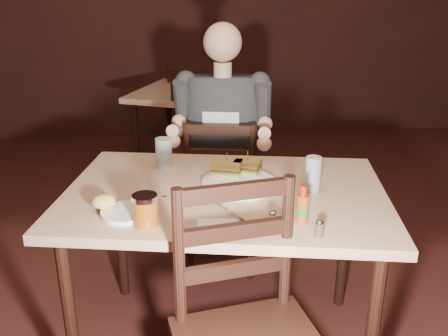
{
  "coord_description": "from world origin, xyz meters",
  "views": [
    {
      "loc": [
        -0.14,
        -1.68,
        1.59
      ],
      "look_at": [
        0.03,
        0.24,
        0.85
      ],
      "focal_mm": 40.0,
      "sensor_mm": 36.0,
      "label": 1
    }
  ],
  "objects": [
    {
      "name": "bg_chair_near",
      "position": [
        -0.07,
        1.58,
        0.46
      ],
      "size": [
        0.52,
        0.55,
        0.93
      ],
      "primitive_type": null,
      "rotation": [
        0.0,
        0.0,
        -0.22
      ],
      "color": "black",
      "rests_on": "ground"
    },
    {
      "name": "chair_far",
      "position": [
        0.08,
        0.9,
        0.45
      ],
      "size": [
        0.49,
        0.52,
        0.9
      ],
      "primitive_type": null,
      "rotation": [
        0.0,
        0.0,
        2.96
      ],
      "color": "black",
      "rests_on": "ground"
    },
    {
      "name": "sandwich_left",
      "position": [
        0.05,
        0.32,
        0.84
      ],
      "size": [
        0.15,
        0.13,
        0.1
      ],
      "primitive_type": null,
      "rotation": [
        0.0,
        0.0,
        -0.29
      ],
      "color": "gold",
      "rests_on": "dinner_plate"
    },
    {
      "name": "hot_sauce",
      "position": [
        0.27,
        -0.11,
        0.84
      ],
      "size": [
        0.05,
        0.05,
        0.14
      ],
      "primitive_type": null,
      "rotation": [
        0.0,
        0.0,
        -0.17
      ],
      "color": "#8E4210",
      "rests_on": "main_table"
    },
    {
      "name": "glass_right",
      "position": [
        0.38,
        0.16,
        0.84
      ],
      "size": [
        0.07,
        0.07,
        0.15
      ],
      "primitive_type": "cylinder",
      "rotation": [
        0.0,
        0.0,
        -0.17
      ],
      "color": "silver",
      "rests_on": "main_table"
    },
    {
      "name": "dinner_plate",
      "position": [
        0.09,
        0.23,
        0.78
      ],
      "size": [
        0.35,
        0.35,
        0.02
      ],
      "primitive_type": "cylinder",
      "rotation": [
        0.0,
        0.0,
        -0.17
      ],
      "color": "white",
      "rests_on": "main_table"
    },
    {
      "name": "bg_table",
      "position": [
        -0.07,
        2.13,
        0.68
      ],
      "size": [
        1.04,
        1.04,
        0.77
      ],
      "rotation": [
        0.0,
        0.0,
        -0.39
      ],
      "color": "tan",
      "rests_on": "ground"
    },
    {
      "name": "napkin",
      "position": [
        -0.03,
        -0.13,
        0.77
      ],
      "size": [
        0.16,
        0.15,
        0.0
      ],
      "primitive_type": "cube",
      "rotation": [
        0.0,
        0.0,
        -0.1
      ],
      "color": "white",
      "rests_on": "main_table"
    },
    {
      "name": "room_shell",
      "position": [
        0.0,
        0.0,
        1.4
      ],
      "size": [
        7.0,
        7.0,
        7.0
      ],
      "color": "black",
      "rests_on": "ground"
    },
    {
      "name": "syrup_dispenser",
      "position": [
        -0.28,
        -0.09,
        0.83
      ],
      "size": [
        0.11,
        0.11,
        0.12
      ],
      "primitive_type": null,
      "rotation": [
        0.0,
        0.0,
        -0.17
      ],
      "color": "#8E4210",
      "rests_on": "main_table"
    },
    {
      "name": "knife",
      "position": [
        0.03,
        -0.02,
        0.78
      ],
      "size": [
        0.11,
        0.19,
        0.0
      ],
      "primitive_type": "cube",
      "rotation": [
        0.0,
        0.0,
        0.48
      ],
      "color": "silver",
      "rests_on": "napkin"
    },
    {
      "name": "bread_roll",
      "position": [
        -0.44,
        0.03,
        0.81
      ],
      "size": [
        0.1,
        0.09,
        0.05
      ],
      "primitive_type": "ellipsoid",
      "rotation": [
        0.0,
        0.0,
        -0.17
      ],
      "color": "#DEBD65",
      "rests_on": "side_plate"
    },
    {
      "name": "bg_chair_far",
      "position": [
        -0.07,
        2.68,
        0.47
      ],
      "size": [
        0.45,
        0.49,
        0.93
      ],
      "primitive_type": null,
      "rotation": [
        0.0,
        0.0,
        3.19
      ],
      "color": "black",
      "rests_on": "ground"
    },
    {
      "name": "fork",
      "position": [
        0.16,
        -0.14,
        0.78
      ],
      "size": [
        0.06,
        0.16,
        0.01
      ],
      "primitive_type": "cube",
      "rotation": [
        0.0,
        0.0,
        -0.31
      ],
      "color": "silver",
      "rests_on": "napkin"
    },
    {
      "name": "glass_left",
      "position": [
        -0.23,
        0.47,
        0.84
      ],
      "size": [
        0.09,
        0.09,
        0.14
      ],
      "primitive_type": "cylinder",
      "rotation": [
        0.0,
        0.0,
        -0.17
      ],
      "color": "silver",
      "rests_on": "main_table"
    },
    {
      "name": "ketchup_dollop",
      "position": [
        0.18,
        0.16,
        0.79
      ],
      "size": [
        0.05,
        0.05,
        0.01
      ],
      "primitive_type": "ellipsoid",
      "rotation": [
        0.0,
        0.0,
        -0.17
      ],
      "color": "maroon",
      "rests_on": "dinner_plate"
    },
    {
      "name": "main_table",
      "position": [
        0.03,
        0.19,
        0.7
      ],
      "size": [
        1.43,
        1.08,
        0.77
      ],
      "rotation": [
        0.0,
        0.0,
        -0.17
      ],
      "color": "tan",
      "rests_on": "ground"
    },
    {
      "name": "sandwich_right",
      "position": [
        0.14,
        0.33,
        0.84
      ],
      "size": [
        0.14,
        0.13,
        0.1
      ],
      "primitive_type": null,
      "rotation": [
        0.0,
        0.0,
        -0.42
      ],
      "color": "gold",
      "rests_on": "dinner_plate"
    },
    {
      "name": "side_plate",
      "position": [
        -0.36,
        -0.01,
        0.78
      ],
      "size": [
        0.2,
        0.2,
        0.01
      ],
      "primitive_type": "cylinder",
      "rotation": [
        0.0,
        0.0,
        -0.17
      ],
      "color": "white",
      "rests_on": "main_table"
    },
    {
      "name": "fries_pile",
      "position": [
        0.1,
        0.1,
        0.81
      ],
      "size": [
        0.24,
        0.19,
        0.04
      ],
      "primitive_type": null,
      "rotation": [
        0.0,
        0.0,
        -0.17
      ],
      "color": "#F4E162",
      "rests_on": "dinner_plate"
    },
    {
      "name": "pepper_shaker",
      "position": [
        0.31,
        -0.22,
        0.8
      ],
      "size": [
        0.03,
        0.03,
        0.05
      ],
      "primitive_type": null,
      "rotation": [
        0.0,
        0.0,
        -0.17
      ],
      "color": "#38332D",
      "rests_on": "main_table"
    },
    {
      "name": "salt_shaker",
      "position": [
        0.16,
        -0.15,
        0.8
      ],
      "size": [
        0.04,
        0.04,
        0.06
      ],
      "primitive_type": null,
      "rotation": [
        0.0,
        0.0,
        -0.17
      ],
      "color": "white",
      "rests_on": "main_table"
    },
    {
      "name": "diner",
      "position": [
        0.07,
        0.86,
        0.92
      ],
      "size": [
        0.59,
        0.5,
        0.91
      ],
      "primitive_type": null,
      "rotation": [
        0.0,
        0.0,
        -0.18
      ],
      "color": "#333538",
      "rests_on": "chair_far"
    }
  ]
}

